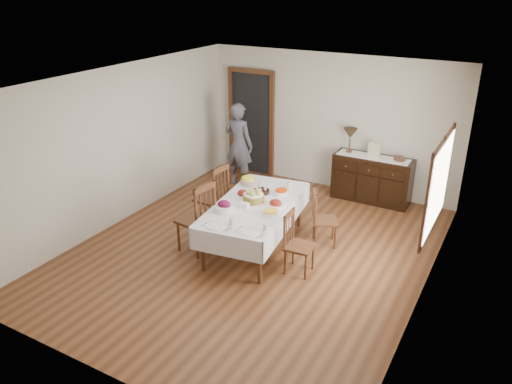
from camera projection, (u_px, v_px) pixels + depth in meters
The scene contains 26 objects.
ground at pixel (253, 251), 7.65m from camera, with size 6.00×6.00×0.00m, color brown.
room_shell at pixel (258, 140), 7.40m from camera, with size 5.02×6.02×2.65m.
dining_table at pixel (255, 209), 7.52m from camera, with size 1.37×2.28×0.74m.
chair_left_near at pixel (198, 217), 7.44m from camera, with size 0.52×0.52×1.13m.
chair_left_far at pixel (214, 196), 8.19m from camera, with size 0.48×0.48×1.10m.
chair_right_near at pixel (297, 243), 6.96m from camera, with size 0.40×0.40×0.90m.
chair_right_far at pixel (322, 218), 7.68m from camera, with size 0.51×0.51×0.90m.
sideboard at pixel (372, 179), 9.21m from camera, with size 1.43×0.52×0.86m.
person at pixel (239, 142), 9.73m from camera, with size 0.56×0.36×1.78m, color #4F4E5A.
bread_basket at pixel (254, 197), 7.52m from camera, with size 0.33×0.33×0.19m.
egg_basket at pixel (261, 191), 7.82m from camera, with size 0.26×0.26×0.11m.
ham_platter_a at pixel (243, 194), 7.73m from camera, with size 0.27×0.27×0.11m.
ham_platter_b at pixel (276, 204), 7.41m from camera, with size 0.30×0.30×0.11m.
beet_bowl at pixel (224, 207), 7.21m from camera, with size 0.27×0.27×0.17m.
carrot_bowl at pixel (281, 192), 7.76m from camera, with size 0.21×0.21×0.09m.
pineapple_bowl at pixel (248, 181), 8.13m from camera, with size 0.25×0.25×0.13m.
casserole_dish at pixel (271, 213), 7.11m from camera, with size 0.24×0.24×0.07m.
butter_dish at pixel (244, 205), 7.35m from camera, with size 0.15×0.11×0.07m.
setting_left at pixel (221, 225), 6.80m from camera, with size 0.44×0.31×0.10m.
setting_right at pixel (255, 230), 6.66m from camera, with size 0.44×0.31×0.10m.
glass_far_a at pixel (261, 182), 8.11m from camera, with size 0.07×0.07×0.10m.
glass_far_b at pixel (289, 185), 8.01m from camera, with size 0.07×0.07×0.11m.
runner at pixel (373, 157), 9.03m from camera, with size 1.30×0.35×0.01m.
table_lamp at pixel (350, 134), 9.14m from camera, with size 0.26×0.26×0.46m.
picture_frame at pixel (374, 151), 8.92m from camera, with size 0.22×0.08×0.28m.
deco_bowl at pixel (399, 159), 8.85m from camera, with size 0.20×0.20×0.06m.
Camera 1 is at (3.28, -5.79, 3.89)m, focal length 35.00 mm.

